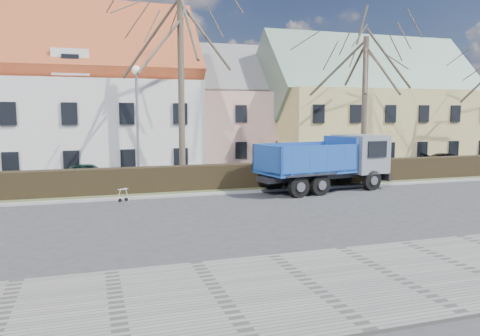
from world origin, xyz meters
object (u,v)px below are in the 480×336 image
object	(u,v)px
streetlight	(138,128)
cart_frame	(119,195)
parked_car_a	(89,172)
parked_car_b	(450,161)
dump_truck	(320,163)

from	to	relation	value
streetlight	cart_frame	world-z (taller)	streetlight
parked_car_a	cart_frame	bearing A→B (deg)	-166.70
streetlight	parked_car_b	size ratio (longest dim) A/B	1.68
dump_truck	cart_frame	distance (m)	10.45
dump_truck	cart_frame	world-z (taller)	dump_truck
parked_car_a	parked_car_b	size ratio (longest dim) A/B	0.90
parked_car_a	parked_car_b	world-z (taller)	parked_car_a
parked_car_b	streetlight	bearing A→B (deg)	121.34
dump_truck	streetlight	distance (m)	9.80
parked_car_b	parked_car_a	bearing A→B (deg)	111.41
streetlight	parked_car_b	world-z (taller)	streetlight
streetlight	cart_frame	size ratio (longest dim) A/B	8.83
parked_car_b	cart_frame	bearing A→B (deg)	127.78
cart_frame	parked_car_a	bearing A→B (deg)	100.30
parked_car_b	dump_truck	bearing A→B (deg)	137.19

